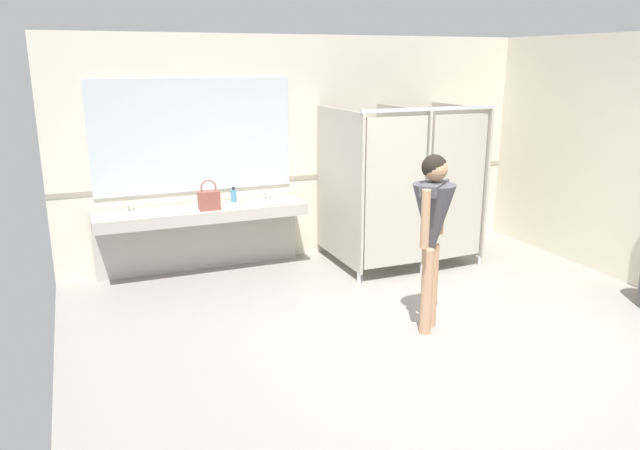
% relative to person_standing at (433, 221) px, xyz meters
% --- Properties ---
extents(ground_plane, '(6.52, 6.37, 0.10)m').
position_rel_person_standing_xyz_m(ground_plane, '(-0.11, -0.19, -1.14)').
color(ground_plane, gray).
extents(wall_back, '(6.52, 0.12, 2.84)m').
position_rel_person_standing_xyz_m(wall_back, '(-0.11, 2.75, 0.33)').
color(wall_back, beige).
rests_on(wall_back, ground_plane).
extents(wall_back_tile_band, '(6.52, 0.01, 0.06)m').
position_rel_person_standing_xyz_m(wall_back_tile_band, '(-0.11, 2.69, -0.04)').
color(wall_back_tile_band, '#9E937F').
rests_on(wall_back_tile_band, wall_back).
extents(vanity_counter, '(2.50, 0.56, 0.95)m').
position_rel_person_standing_xyz_m(vanity_counter, '(-1.67, 2.48, -0.48)').
color(vanity_counter, '#B2ADA3').
rests_on(vanity_counter, ground_plane).
extents(mirror_panel, '(2.40, 0.02, 1.35)m').
position_rel_person_standing_xyz_m(mirror_panel, '(-1.67, 2.68, 0.57)').
color(mirror_panel, silver).
rests_on(mirror_panel, wall_back).
extents(bathroom_stalls, '(1.77, 1.34, 2.02)m').
position_rel_person_standing_xyz_m(bathroom_stalls, '(0.79, 1.83, -0.04)').
color(bathroom_stalls, '#B2AD9E').
rests_on(bathroom_stalls, ground_plane).
extents(person_standing, '(0.57, 0.57, 1.72)m').
position_rel_person_standing_xyz_m(person_standing, '(0.00, 0.00, 0.00)').
color(person_standing, tan).
rests_on(person_standing, ground_plane).
extents(handbag, '(0.24, 0.13, 0.36)m').
position_rel_person_standing_xyz_m(handbag, '(-1.61, 2.26, -0.13)').
color(handbag, '#934C42').
rests_on(handbag, vanity_counter).
extents(soap_dispenser, '(0.07, 0.07, 0.19)m').
position_rel_person_standing_xyz_m(soap_dispenser, '(-1.24, 2.56, -0.18)').
color(soap_dispenser, teal).
rests_on(soap_dispenser, vanity_counter).
extents(paper_cup, '(0.07, 0.07, 0.09)m').
position_rel_person_standing_xyz_m(paper_cup, '(-1.20, 2.33, -0.21)').
color(paper_cup, beige).
rests_on(paper_cup, vanity_counter).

